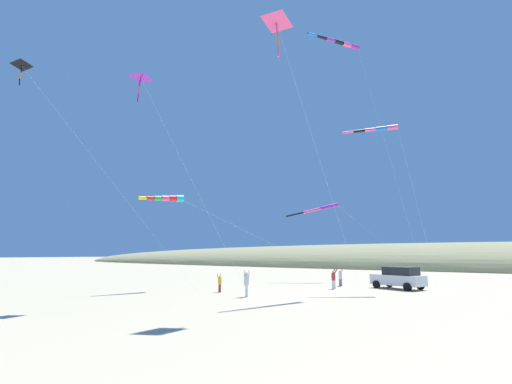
% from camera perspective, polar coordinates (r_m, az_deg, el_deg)
% --- Properties ---
extents(ground_plane, '(600.00, 600.00, 0.00)m').
position_cam_1_polar(ground_plane, '(27.31, 7.79, -16.18)').
color(ground_plane, '#C6B58C').
extents(dune_ridge_grassy, '(28.00, 240.00, 10.26)m').
position_cam_1_polar(dune_ridge_grassy, '(80.12, 26.55, -11.12)').
color(dune_ridge_grassy, '#938E60').
rests_on(dune_ridge_grassy, ground_plane).
extents(parked_car, '(3.23, 4.67, 1.85)m').
position_cam_1_polar(parked_car, '(32.87, 22.26, -12.82)').
color(parked_car, silver).
rests_on(parked_car, ground_plane).
extents(cooler_box, '(0.62, 0.42, 0.42)m').
position_cam_1_polar(cooler_box, '(35.37, 23.65, -13.68)').
color(cooler_box, '#EF4C93').
rests_on(cooler_box, ground_plane).
extents(person_adult_flyer, '(0.67, 0.65, 1.88)m').
position_cam_1_polar(person_adult_flyer, '(25.09, -1.56, -14.47)').
color(person_adult_flyer, silver).
rests_on(person_adult_flyer, ground_plane).
extents(person_child_green_jacket, '(0.40, 0.50, 1.58)m').
position_cam_1_polar(person_child_green_jacket, '(34.09, 13.63, -13.30)').
color(person_child_green_jacket, '#8E6B9E').
rests_on(person_child_green_jacket, ground_plane).
extents(person_child_grey_jacket, '(0.46, 0.51, 1.44)m').
position_cam_1_polar(person_child_grey_jacket, '(28.14, -5.95, -14.43)').
color(person_child_grey_jacket, '#B72833').
rests_on(person_child_grey_jacket, ground_plane).
extents(person_bystander_far, '(0.61, 0.57, 1.69)m').
position_cam_1_polar(person_bystander_far, '(31.25, 12.56, -13.55)').
color(person_bystander_far, silver).
rests_on(person_bystander_far, ground_plane).
extents(kite_delta_orange_high_right, '(15.27, 1.67, 17.14)m').
position_cam_1_polar(kite_delta_orange_high_right, '(23.41, 3.37, 25.75)').
color(kite_delta_orange_high_right, '#EF4C93').
rests_on(kite_delta_orange_high_right, ground_plane).
extents(kite_delta_purple_drifting, '(6.89, 5.18, 14.62)m').
position_cam_1_polar(kite_delta_purple_drifting, '(25.32, -18.27, 17.17)').
color(kite_delta_purple_drifting, purple).
rests_on(kite_delta_purple_drifting, ground_plane).
extents(kite_delta_striped_overhead, '(12.58, 7.85, 17.31)m').
position_cam_1_polar(kite_delta_striped_overhead, '(33.12, -33.80, 16.60)').
color(kite_delta_striped_overhead, black).
rests_on(kite_delta_striped_overhead, ground_plane).
extents(kite_windsock_white_trailing, '(8.88, 5.16, 13.99)m').
position_cam_1_polar(kite_windsock_white_trailing, '(32.29, 19.29, 9.68)').
color(kite_windsock_white_trailing, '#EF4C93').
rests_on(kite_windsock_white_trailing, ground_plane).
extents(kite_windsock_small_distant, '(11.69, 14.36, 7.99)m').
position_cam_1_polar(kite_windsock_small_distant, '(30.31, -14.24, -1.00)').
color(kite_windsock_small_distant, '#1EB7C6').
rests_on(kite_windsock_small_distant, ground_plane).
extents(kite_windsock_teal_far_right, '(10.62, 5.24, 21.13)m').
position_cam_1_polar(kite_windsock_teal_far_right, '(32.67, 13.78, 22.55)').
color(kite_windsock_teal_far_right, purple).
rests_on(kite_windsock_teal_far_right, ground_plane).
extents(kite_windsock_black_fish_shape, '(4.11, 13.81, 8.60)m').
position_cam_1_polar(kite_windsock_black_fish_shape, '(39.57, 10.41, -2.69)').
color(kite_windsock_black_fish_shape, purple).
rests_on(kite_windsock_black_fish_shape, ground_plane).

